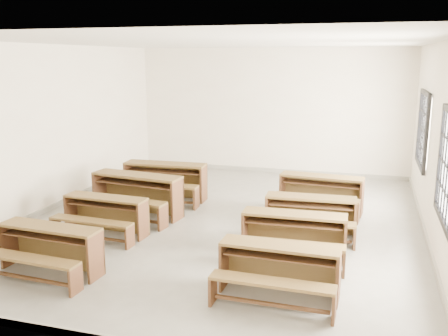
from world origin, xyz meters
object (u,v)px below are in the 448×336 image
(desk_set_1, at_px, (105,213))
(desk_set_3, at_px, (164,179))
(desk_set_5, at_px, (294,233))
(desk_set_6, at_px, (310,213))
(desk_set_0, at_px, (49,246))
(desk_set_4, at_px, (279,267))
(desk_set_2, at_px, (136,192))
(desk_set_7, at_px, (321,191))

(desk_set_1, distance_m, desk_set_3, 2.29)
(desk_set_5, height_order, desk_set_6, desk_set_5)
(desk_set_5, bearing_deg, desk_set_0, -157.07)
(desk_set_5, bearing_deg, desk_set_3, 140.01)
(desk_set_3, xyz_separation_m, desk_set_4, (3.12, -3.68, -0.06))
(desk_set_0, xyz_separation_m, desk_set_5, (3.17, 1.48, 0.01))
(desk_set_1, relative_size, desk_set_6, 0.97)
(desk_set_0, relative_size, desk_set_5, 0.98)
(desk_set_4, distance_m, desk_set_5, 1.27)
(desk_set_4, bearing_deg, desk_set_6, 88.46)
(desk_set_6, bearing_deg, desk_set_1, -167.29)
(desk_set_6, bearing_deg, desk_set_2, 174.23)
(desk_set_0, bearing_deg, desk_set_5, 28.48)
(desk_set_4, relative_size, desk_set_6, 0.98)
(desk_set_7, bearing_deg, desk_set_0, -124.82)
(desk_set_1, bearing_deg, desk_set_6, 18.89)
(desk_set_1, relative_size, desk_set_3, 0.84)
(desk_set_0, bearing_deg, desk_set_7, 53.41)
(desk_set_1, height_order, desk_set_3, desk_set_3)
(desk_set_4, xyz_separation_m, desk_set_7, (0.13, 3.74, 0.03))
(desk_set_1, height_order, desk_set_6, desk_set_6)
(desk_set_7, bearing_deg, desk_set_1, -140.05)
(desk_set_0, xyz_separation_m, desk_set_4, (3.18, 0.21, -0.00))
(desk_set_4, bearing_deg, desk_set_7, 88.99)
(desk_set_1, bearing_deg, desk_set_4, -20.14)
(desk_set_0, distance_m, desk_set_2, 2.71)
(desk_set_4, xyz_separation_m, desk_set_6, (0.10, 2.33, 0.00))
(desk_set_0, height_order, desk_set_5, desk_set_5)
(desk_set_1, xyz_separation_m, desk_set_7, (3.36, 2.34, 0.04))
(desk_set_0, bearing_deg, desk_set_2, 93.72)
(desk_set_3, distance_m, desk_set_6, 3.49)
(desk_set_1, distance_m, desk_set_7, 4.10)
(desk_set_3, distance_m, desk_set_4, 4.82)
(desk_set_5, bearing_deg, desk_set_4, -91.66)
(desk_set_2, xyz_separation_m, desk_set_4, (3.19, -2.50, -0.07))
(desk_set_2, relative_size, desk_set_7, 1.12)
(desk_set_2, relative_size, desk_set_3, 1.05)
(desk_set_3, height_order, desk_set_7, desk_set_3)
(desk_set_2, bearing_deg, desk_set_4, -31.40)
(desk_set_5, bearing_deg, desk_set_1, 175.55)
(desk_set_0, distance_m, desk_set_3, 3.90)
(desk_set_0, distance_m, desk_set_5, 3.50)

